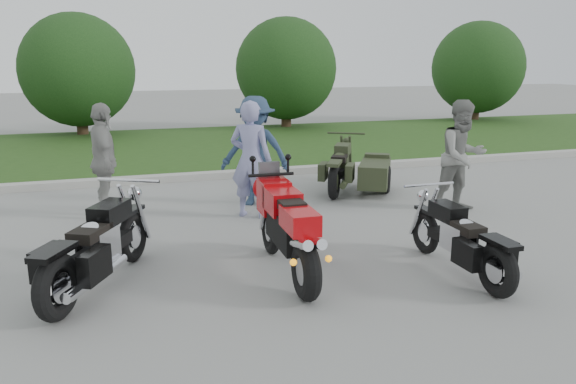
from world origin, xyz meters
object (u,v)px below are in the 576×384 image
object	(u,v)px
cruiser_right	(463,243)
person_stripe	(251,160)
sportbike_red	(287,227)
person_grey	(462,156)
cruiser_left	(95,251)
person_denim	(255,151)
person_back	(104,161)
cruiser_sidecar	(360,171)

from	to	relation	value
cruiser_right	person_stripe	bearing A→B (deg)	118.74
sportbike_red	person_grey	distance (m)	4.28
sportbike_red	cruiser_left	world-z (taller)	sportbike_red
sportbike_red	cruiser_right	xyz separation A→B (m)	(2.05, -0.63, -0.21)
person_denim	person_back	xyz separation A→B (m)	(-2.57, -0.09, -0.02)
cruiser_right	cruiser_sidecar	xyz separation A→B (m)	(0.63, 4.39, -0.00)
cruiser_left	cruiser_sidecar	size ratio (longest dim) A/B	1.03
person_stripe	person_denim	world-z (taller)	person_denim
sportbike_red	cruiser_left	distance (m)	2.24
cruiser_left	person_grey	bearing A→B (deg)	44.28
cruiser_sidecar	person_grey	distance (m)	2.15
sportbike_red	person_back	xyz separation A→B (m)	(-2.10, 3.34, 0.33)
sportbike_red	cruiser_right	world-z (taller)	sportbike_red
person_denim	sportbike_red	bearing A→B (deg)	-67.42
sportbike_red	person_stripe	world-z (taller)	person_stripe
person_denim	cruiser_right	bearing A→B (deg)	-38.42
cruiser_left	person_denim	xyz separation A→B (m)	(2.69, 3.20, 0.50)
person_grey	person_denim	xyz separation A→B (m)	(-3.30, 1.45, 0.02)
sportbike_red	person_denim	bearing A→B (deg)	83.61
cruiser_right	person_back	distance (m)	5.77
sportbike_red	cruiser_sidecar	bearing A→B (deg)	55.94
sportbike_red	person_grey	bearing A→B (deg)	29.22
cruiser_sidecar	person_back	distance (m)	4.83
sportbike_red	person_denim	distance (m)	3.48
cruiser_left	person_back	distance (m)	3.15
cruiser_left	person_stripe	world-z (taller)	person_stripe
cruiser_left	cruiser_right	bearing A→B (deg)	16.53
person_stripe	sportbike_red	bearing A→B (deg)	119.76
person_grey	person_denim	size ratio (longest dim) A/B	0.98
sportbike_red	person_back	distance (m)	3.96
cruiser_right	person_stripe	world-z (taller)	person_stripe
cruiser_left	person_denim	bearing A→B (deg)	77.89
cruiser_sidecar	cruiser_left	bearing A→B (deg)	-113.87
sportbike_red	cruiser_right	bearing A→B (deg)	-15.69
cruiser_sidecar	person_grey	world-z (taller)	person_grey
person_back	sportbike_red	bearing A→B (deg)	-154.70
person_stripe	cruiser_right	bearing A→B (deg)	153.13
cruiser_right	person_back	world-z (taller)	person_back
sportbike_red	person_denim	world-z (taller)	person_denim
cruiser_left	person_stripe	bearing A→B (deg)	73.32
cruiser_right	cruiser_left	bearing A→B (deg)	168.38
sportbike_red	person_stripe	bearing A→B (deg)	87.00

